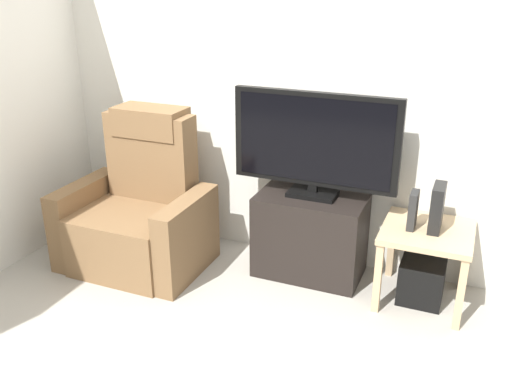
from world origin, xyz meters
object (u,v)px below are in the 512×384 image
object	(u,v)px
side_table	(427,241)
television	(315,143)
tv_stand	(310,235)
recliner_armchair	(140,212)
subwoofer_box	(421,281)
book_upright	(413,210)
game_console	(437,208)

from	to	relation	value
side_table	television	bearing A→B (deg)	174.74
tv_stand	recliner_armchair	world-z (taller)	recliner_armchair
recliner_armchair	subwoofer_box	size ratio (longest dim) A/B	3.99
tv_stand	book_upright	distance (m)	0.74
tv_stand	game_console	distance (m)	0.87
subwoofer_box	book_upright	xyz separation A→B (m)	(-0.10, -0.02, 0.48)
recliner_armchair	television	bearing A→B (deg)	13.35
television	recliner_armchair	world-z (taller)	television
tv_stand	game_console	bearing A→B (deg)	-2.97
tv_stand	television	size ratio (longest dim) A/B	0.66
recliner_armchair	game_console	xyz separation A→B (m)	(1.97, 0.24, 0.27)
television	side_table	world-z (taller)	television
television	book_upright	bearing A→B (deg)	-7.76
side_table	book_upright	size ratio (longest dim) A/B	2.30
tv_stand	recliner_armchair	bearing A→B (deg)	-166.58
tv_stand	subwoofer_box	size ratio (longest dim) A/B	2.66
recliner_armchair	subwoofer_box	world-z (taller)	recliner_armchair
television	subwoofer_box	world-z (taller)	television
subwoofer_box	game_console	xyz separation A→B (m)	(0.04, 0.01, 0.51)
side_table	subwoofer_box	xyz separation A→B (m)	(0.00, 0.00, -0.28)
tv_stand	side_table	world-z (taller)	tv_stand
recliner_armchair	game_console	bearing A→B (deg)	5.99
recliner_armchair	side_table	distance (m)	1.95
television	recliner_armchair	bearing A→B (deg)	-165.71
tv_stand	side_table	distance (m)	0.77
subwoofer_box	game_console	distance (m)	0.51
subwoofer_box	book_upright	bearing A→B (deg)	-168.69
subwoofer_box	tv_stand	bearing A→B (deg)	176.14
book_upright	game_console	bearing A→B (deg)	12.53
recliner_armchair	book_upright	distance (m)	1.86
recliner_armchair	game_console	distance (m)	2.00
side_table	game_console	xyz separation A→B (m)	(0.04, 0.01, 0.22)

